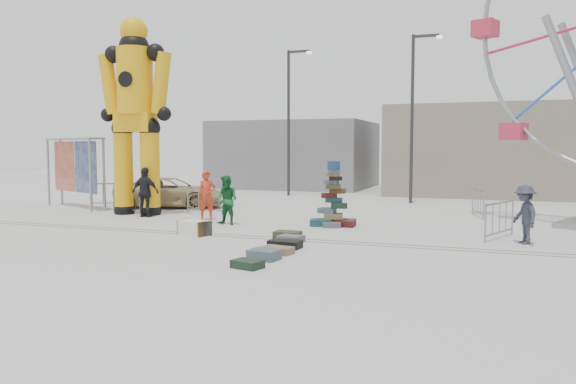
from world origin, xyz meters
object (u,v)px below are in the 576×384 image
(pedestrian_black, at_px, (145,192))
(pedestrian_red, at_px, (207,195))
(suitcase_tower, at_px, (333,208))
(barricade_dummy_b, at_px, (131,201))
(pedestrian_green, at_px, (227,200))
(crash_test_dummy, at_px, (135,108))
(banner_scaffold, at_px, (74,156))
(lamp_post_right, at_px, (414,110))
(barricade_wheel_back, at_px, (478,203))
(pedestrian_grey, at_px, (525,214))
(parked_suv, at_px, (171,193))
(lamp_post_left, at_px, (290,115))
(barricade_dummy_c, at_px, (209,201))
(barricade_dummy_a, at_px, (114,195))
(barricade_wheel_front, at_px, (499,220))
(steamer_trunk, at_px, (194,228))

(pedestrian_black, bearing_deg, pedestrian_red, -179.92)
(suitcase_tower, bearing_deg, barricade_dummy_b, 169.29)
(barricade_dummy_b, relative_size, pedestrian_green, 1.17)
(crash_test_dummy, bearing_deg, suitcase_tower, -8.67)
(banner_scaffold, bearing_deg, lamp_post_right, 51.83)
(barricade_wheel_back, xyz_separation_m, pedestrian_grey, (1.35, -6.03, 0.27))
(parked_suv, bearing_deg, pedestrian_green, -146.53)
(lamp_post_left, relative_size, pedestrian_green, 4.69)
(lamp_post_right, height_order, barricade_wheel_back, lamp_post_right)
(barricade_dummy_c, bearing_deg, lamp_post_left, 91.92)
(lamp_post_right, distance_m, lamp_post_left, 7.28)
(lamp_post_right, distance_m, barricade_wheel_back, 6.83)
(pedestrian_red, bearing_deg, barricade_dummy_b, 139.20)
(pedestrian_red, distance_m, pedestrian_grey, 10.91)
(barricade_dummy_a, height_order, pedestrian_black, pedestrian_black)
(barricade_wheel_front, bearing_deg, pedestrian_green, 112.70)
(barricade_wheel_front, bearing_deg, steamer_trunk, 128.36)
(banner_scaffold, bearing_deg, pedestrian_red, 11.23)
(lamp_post_right, distance_m, crash_test_dummy, 12.90)
(barricade_dummy_b, distance_m, barricade_dummy_c, 3.17)
(barricade_dummy_c, xyz_separation_m, pedestrian_red, (0.66, -1.43, 0.36))
(pedestrian_grey, bearing_deg, banner_scaffold, -124.21)
(steamer_trunk, distance_m, pedestrian_green, 2.53)
(barricade_dummy_b, height_order, pedestrian_green, pedestrian_green)
(barricade_dummy_c, distance_m, pedestrian_green, 3.13)
(barricade_dummy_b, xyz_separation_m, pedestrian_green, (5.00, -1.46, 0.30))
(banner_scaffold, xyz_separation_m, steamer_trunk, (8.84, -5.10, -2.10))
(steamer_trunk, bearing_deg, barricade_wheel_back, 62.91)
(barricade_dummy_a, xyz_separation_m, pedestrian_red, (6.08, -2.58, 0.36))
(lamp_post_right, relative_size, banner_scaffold, 1.91)
(suitcase_tower, distance_m, barricade_dummy_c, 5.67)
(parked_suv, bearing_deg, pedestrian_black, -179.19)
(banner_scaffold, distance_m, barricade_dummy_b, 4.31)
(lamp_post_left, xyz_separation_m, pedestrian_grey, (11.43, -12.69, -3.66))
(crash_test_dummy, height_order, pedestrian_black, crash_test_dummy)
(banner_scaffold, xyz_separation_m, barricade_dummy_b, (3.75, -1.19, -1.77))
(suitcase_tower, height_order, pedestrian_red, suitcase_tower)
(suitcase_tower, xyz_separation_m, steamer_trunk, (-3.43, -3.46, -0.39))
(pedestrian_black, bearing_deg, barricade_dummy_b, -29.88)
(pedestrian_grey, height_order, parked_suv, pedestrian_grey)
(barricade_dummy_c, height_order, pedestrian_grey, pedestrian_grey)
(barricade_dummy_a, relative_size, barricade_dummy_b, 1.00)
(barricade_wheel_back, relative_size, pedestrian_green, 1.17)
(pedestrian_grey, bearing_deg, barricade_dummy_c, -129.09)
(barricade_dummy_a, height_order, parked_suv, parked_suv)
(pedestrian_black, xyz_separation_m, parked_suv, (-0.98, 3.39, -0.29))
(lamp_post_right, relative_size, lamp_post_left, 1.00)
(lamp_post_left, bearing_deg, pedestrian_red, -86.55)
(barricade_dummy_c, xyz_separation_m, pedestrian_black, (-1.93, -1.53, 0.41))
(steamer_trunk, height_order, parked_suv, parked_suv)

